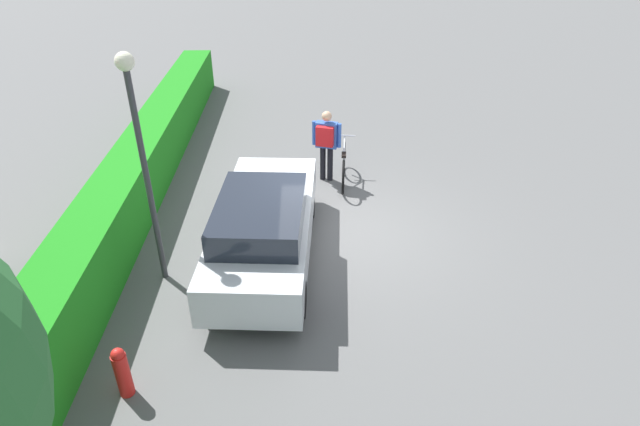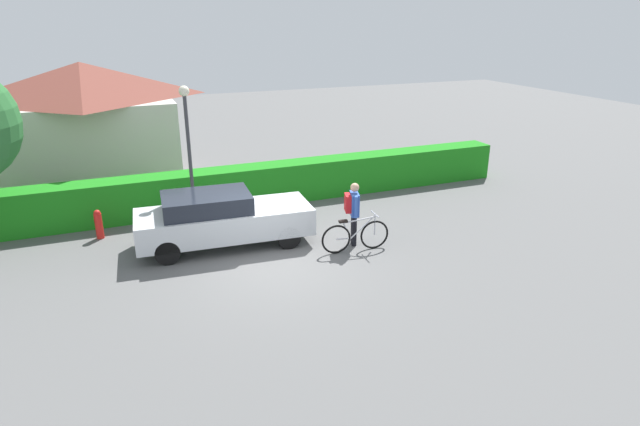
# 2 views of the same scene
# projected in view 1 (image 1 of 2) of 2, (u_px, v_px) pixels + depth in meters

# --- Properties ---
(ground_plane) EXTENTS (60.00, 60.00, 0.00)m
(ground_plane) POSITION_uv_depth(u_px,v_px,m) (343.00, 232.00, 10.62)
(ground_plane) COLOR #585858
(hedge_row) EXTENTS (18.98, 0.90, 1.23)m
(hedge_row) POSITION_uv_depth(u_px,v_px,m) (119.00, 209.00, 10.18)
(hedge_row) COLOR #1C7E19
(hedge_row) RESTS_ON ground
(parked_car_near) EXTENTS (4.55, 1.93, 1.45)m
(parked_car_near) POSITION_uv_depth(u_px,v_px,m) (264.00, 226.00, 9.39)
(parked_car_near) COLOR silver
(parked_car_near) RESTS_ON ground
(bicycle) EXTENTS (1.80, 0.50, 0.96)m
(bicycle) POSITION_uv_depth(u_px,v_px,m) (344.00, 166.00, 12.24)
(bicycle) COLOR black
(bicycle) RESTS_ON ground
(person_rider) EXTENTS (0.45, 0.65, 1.69)m
(person_rider) POSITION_uv_depth(u_px,v_px,m) (326.00, 140.00, 12.00)
(person_rider) COLOR black
(person_rider) RESTS_ON ground
(street_lamp) EXTENTS (0.28, 0.28, 3.93)m
(street_lamp) POSITION_uv_depth(u_px,v_px,m) (140.00, 142.00, 8.06)
(street_lamp) COLOR #38383D
(street_lamp) RESTS_ON ground
(fire_hydrant) EXTENTS (0.20, 0.20, 0.81)m
(fire_hydrant) POSITION_uv_depth(u_px,v_px,m) (122.00, 371.00, 6.99)
(fire_hydrant) COLOR red
(fire_hydrant) RESTS_ON ground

